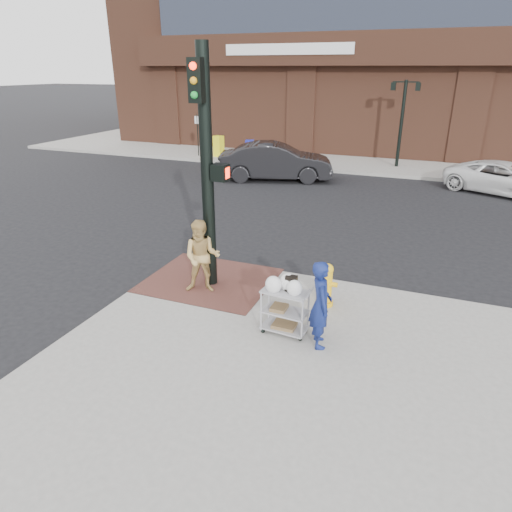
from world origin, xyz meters
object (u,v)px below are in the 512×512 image
at_px(minivan_white, 505,178).
at_px(fire_hydrant, 327,284).
at_px(sedan_dark, 276,162).
at_px(woman_blue, 321,304).
at_px(lamp_post, 402,114).
at_px(traffic_signal_pole, 207,165).
at_px(pedestrian_tan, 202,257).
at_px(utility_cart, 285,307).

relative_size(minivan_white, fire_hydrant, 4.82).
bearing_deg(sedan_dark, woman_blue, -174.76).
xyz_separation_m(lamp_post, sedan_dark, (-4.79, -4.39, -1.80)).
xyz_separation_m(woman_blue, minivan_white, (4.06, 13.39, -0.32)).
bearing_deg(fire_hydrant, lamp_post, 90.56).
height_order(minivan_white, fire_hydrant, minivan_white).
height_order(traffic_signal_pole, fire_hydrant, traffic_signal_pole).
bearing_deg(sedan_dark, lamp_post, -65.00).
distance_m(pedestrian_tan, minivan_white, 14.11).
relative_size(traffic_signal_pole, fire_hydrant, 5.43).
bearing_deg(minivan_white, sedan_dark, 120.19).
bearing_deg(lamp_post, minivan_white, -36.84).
distance_m(lamp_post, fire_hydrant, 15.39).
distance_m(traffic_signal_pole, woman_blue, 3.73).
bearing_deg(utility_cart, lamp_post, 88.93).
relative_size(sedan_dark, fire_hydrant, 5.38).
distance_m(lamp_post, woman_blue, 16.80).
bearing_deg(traffic_signal_pole, minivan_white, 59.82).
relative_size(lamp_post, woman_blue, 2.53).
distance_m(traffic_signal_pole, sedan_dark, 11.26).
relative_size(sedan_dark, minivan_white, 1.12).
bearing_deg(fire_hydrant, traffic_signal_pole, 179.34).
distance_m(lamp_post, minivan_white, 5.90).
bearing_deg(pedestrian_tan, lamp_post, 61.91).
xyz_separation_m(traffic_signal_pole, minivan_white, (6.92, 11.90, -2.21)).
relative_size(utility_cart, fire_hydrant, 1.24).
bearing_deg(sedan_dark, traffic_signal_pole, 174.54).
height_order(woman_blue, utility_cart, woman_blue).
height_order(sedan_dark, minivan_white, sedan_dark).
xyz_separation_m(sedan_dark, minivan_white, (9.23, 1.06, -0.20)).
xyz_separation_m(lamp_post, traffic_signal_pole, (-2.48, -15.23, 0.21)).
relative_size(lamp_post, minivan_white, 0.90).
height_order(sedan_dark, fire_hydrant, sedan_dark).
bearing_deg(pedestrian_tan, fire_hydrant, -11.28).
bearing_deg(traffic_signal_pole, woman_blue, -27.53).
height_order(traffic_signal_pole, sedan_dark, traffic_signal_pole).
xyz_separation_m(minivan_white, utility_cart, (-4.75, -13.24, 0.05)).
xyz_separation_m(lamp_post, minivan_white, (4.44, -3.33, -2.00)).
bearing_deg(minivan_white, fire_hydrant, -176.16).
bearing_deg(minivan_white, utility_cart, -176.11).
height_order(lamp_post, utility_cart, lamp_post).
height_order(utility_cart, fire_hydrant, utility_cart).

